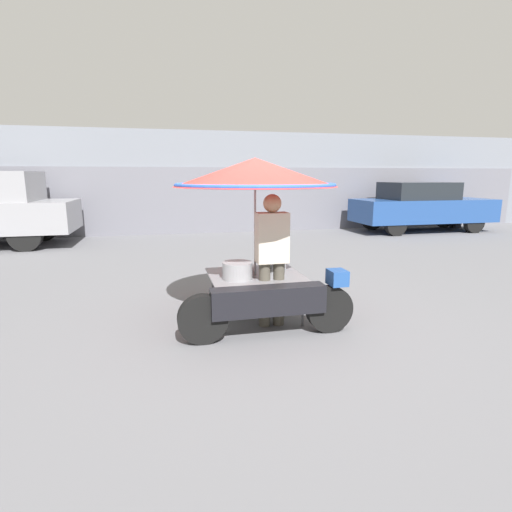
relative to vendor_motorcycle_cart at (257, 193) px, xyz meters
name	(u,v)px	position (x,y,z in m)	size (l,w,h in m)	color
ground_plane	(265,324)	(0.06, -0.20, -1.62)	(36.00, 36.00, 0.00)	slate
shopfront_building	(197,182)	(0.06, 9.17, -0.02)	(28.00, 2.06, 3.23)	gray
vendor_motorcycle_cart	(257,193)	(0.00, 0.00, 0.00)	(2.06, 2.02, 2.05)	black
vendor_person	(272,254)	(0.13, -0.24, -0.71)	(0.38, 0.22, 1.62)	#4C473D
parked_car	(422,206)	(7.27, 6.87, -0.79)	(4.60, 1.70, 1.62)	black
potted_plant	(457,212)	(9.07, 7.38, -1.06)	(0.77, 0.77, 0.98)	#2D2D33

